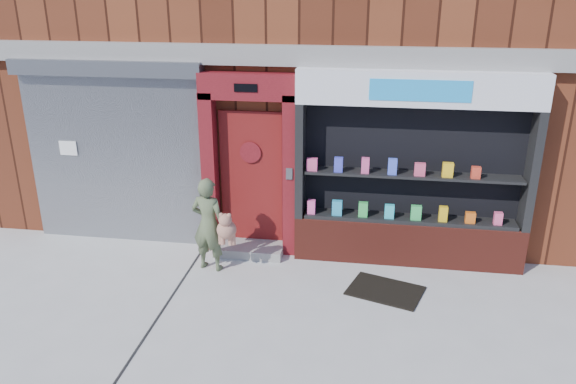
# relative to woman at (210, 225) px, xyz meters

# --- Properties ---
(ground) EXTENTS (80.00, 80.00, 0.00)m
(ground) POSITION_rel_woman_xyz_m (1.20, -1.10, -0.74)
(ground) COLOR #9E9E99
(ground) RESTS_ON ground
(shutter_bay) EXTENTS (3.10, 0.30, 3.04)m
(shutter_bay) POSITION_rel_woman_xyz_m (-1.80, 0.83, 0.98)
(shutter_bay) COLOR gray
(shutter_bay) RESTS_ON ground
(red_door_bay) EXTENTS (1.52, 0.58, 2.90)m
(red_door_bay) POSITION_rel_woman_xyz_m (0.45, 0.76, 0.72)
(red_door_bay) COLOR #580F14
(red_door_bay) RESTS_ON ground
(pharmacy_bay) EXTENTS (3.50, 0.41, 3.00)m
(pharmacy_bay) POSITION_rel_woman_xyz_m (2.95, 0.72, 0.63)
(pharmacy_bay) COLOR maroon
(pharmacy_bay) RESTS_ON ground
(woman) EXTENTS (0.76, 0.52, 1.47)m
(woman) POSITION_rel_woman_xyz_m (0.00, 0.00, 0.00)
(woman) COLOR #4E5B3C
(woman) RESTS_ON ground
(doormat) EXTENTS (1.18, 0.99, 0.03)m
(doormat) POSITION_rel_woman_xyz_m (2.64, -0.29, -0.73)
(doormat) COLOR black
(doormat) RESTS_ON ground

